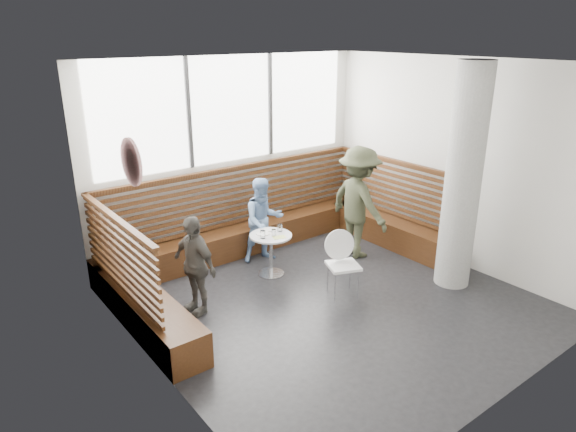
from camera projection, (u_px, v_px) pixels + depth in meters
room at (336, 193)px, 6.53m from camera, size 5.00×5.00×3.20m
booth at (259, 238)px, 8.26m from camera, size 5.00×2.50×1.44m
concrete_column at (463, 179)px, 7.14m from camera, size 0.50×0.50×3.20m
wall_art at (131, 162)px, 5.18m from camera, size 0.03×0.50×0.50m
cafe_table at (271, 246)px, 7.76m from camera, size 0.64×0.64×0.66m
cafe_chair at (340, 258)px, 7.19m from camera, size 0.44×0.43×0.92m
adult_man at (359, 202)px, 8.32m from camera, size 0.75×1.22×1.84m
child_back at (263, 220)px, 8.20m from camera, size 0.78×0.66×1.38m
child_left at (194, 265)px, 6.68m from camera, size 0.47×0.84×1.35m
plate_near at (263, 234)px, 7.73m from camera, size 0.20×0.20×0.01m
plate_far at (269, 229)px, 7.89m from camera, size 0.19×0.19×0.01m
glass_left at (263, 234)px, 7.56m from camera, size 0.08×0.08×0.12m
glass_mid at (274, 233)px, 7.64m from camera, size 0.07×0.07×0.11m
glass_right at (280, 228)px, 7.82m from camera, size 0.07×0.07×0.12m
menu_card at (279, 237)px, 7.61m from camera, size 0.22×0.18×0.00m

